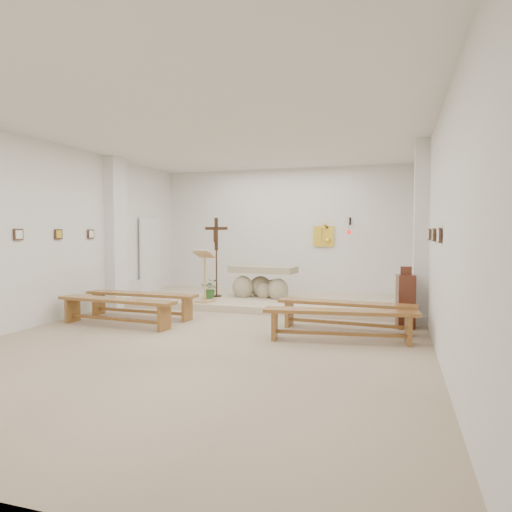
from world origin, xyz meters
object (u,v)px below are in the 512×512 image
(crucifix_stand, at_px, (216,251))
(bench_left_second, at_px, (116,306))
(lectern, at_px, (204,276))
(bench_right_front, at_px, (346,309))
(altar, at_px, (262,284))
(bench_left_front, at_px, (141,299))
(bench_right_second, at_px, (340,318))
(donation_pedestal, at_px, (405,301))

(crucifix_stand, height_order, bench_left_second, crucifix_stand)
(lectern, height_order, bench_right_front, lectern)
(altar, height_order, lectern, lectern)
(altar, distance_m, crucifix_stand, 1.41)
(crucifix_stand, distance_m, bench_left_second, 3.43)
(altar, xyz_separation_m, bench_left_front, (-1.84, -2.57, -0.09))
(altar, bearing_deg, bench_right_front, -41.68)
(bench_left_front, bearing_deg, bench_right_second, -9.75)
(bench_right_second, bearing_deg, bench_left_front, 160.67)
(bench_left_front, xyz_separation_m, bench_left_second, (0.00, -0.88, 0.00))
(altar, xyz_separation_m, donation_pedestal, (3.34, -2.02, 0.03))
(altar, height_order, bench_left_second, altar)
(bench_left_second, distance_m, bench_right_second, 4.15)
(altar, relative_size, bench_right_front, 0.69)
(donation_pedestal, bearing_deg, bench_left_front, 175.11)
(bench_right_front, distance_m, bench_left_second, 4.25)
(bench_left_front, relative_size, bench_left_second, 1.00)
(bench_left_front, relative_size, bench_right_front, 1.00)
(bench_left_front, xyz_separation_m, bench_right_second, (4.15, -0.88, 0.00))
(lectern, height_order, crucifix_stand, crucifix_stand)
(donation_pedestal, relative_size, bench_right_front, 0.46)
(donation_pedestal, bearing_deg, lectern, 158.01)
(bench_left_second, bearing_deg, bench_right_front, 16.88)
(donation_pedestal, relative_size, bench_left_front, 0.46)
(bench_right_front, bearing_deg, altar, 136.35)
(bench_left_second, height_order, bench_right_second, same)
(crucifix_stand, bearing_deg, altar, 12.59)
(crucifix_stand, bearing_deg, lectern, -82.45)
(crucifix_stand, xyz_separation_m, bench_left_front, (-0.71, -2.36, -0.90))
(crucifix_stand, height_order, bench_left_front, crucifix_stand)
(lectern, distance_m, bench_left_second, 2.44)
(donation_pedestal, height_order, bench_right_front, donation_pedestal)
(donation_pedestal, xyz_separation_m, bench_left_second, (-5.18, -1.42, -0.11))
(lectern, xyz_separation_m, bench_right_front, (3.36, -1.40, -0.36))
(bench_right_second, bearing_deg, donation_pedestal, 46.88)
(bench_right_front, bearing_deg, bench_left_second, -163.73)
(donation_pedestal, bearing_deg, bench_left_second, -175.53)
(altar, relative_size, bench_right_second, 0.69)
(crucifix_stand, height_order, bench_right_second, crucifix_stand)
(bench_left_front, height_order, bench_right_second, same)
(crucifix_stand, bearing_deg, bench_right_second, -41.12)
(donation_pedestal, relative_size, bench_left_second, 0.46)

